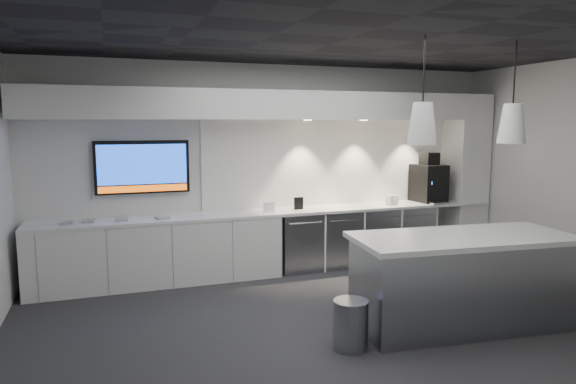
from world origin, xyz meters
name	(u,v)px	position (x,y,z in m)	size (l,w,h in m)	color
floor	(346,325)	(0.00, 0.00, 0.00)	(7.00, 7.00, 0.00)	#2E2E30
ceiling	(351,37)	(0.00, 0.00, 3.00)	(7.00, 7.00, 0.00)	black
wall_back	(274,167)	(0.00, 2.50, 1.50)	(7.00, 7.00, 0.00)	silver
wall_front	(539,238)	(0.00, -2.50, 1.50)	(7.00, 7.00, 0.00)	silver
back_counter	(281,212)	(0.00, 2.17, 0.88)	(6.80, 0.65, 0.04)	white
left_base_cabinets	(159,252)	(-1.75, 2.17, 0.43)	(3.30, 0.63, 0.86)	white
fridge_unit_a	(298,241)	(0.25, 2.17, 0.42)	(0.60, 0.61, 0.85)	gray
fridge_unit_b	(336,238)	(0.88, 2.17, 0.42)	(0.60, 0.61, 0.85)	gray
fridge_unit_c	(373,235)	(1.51, 2.17, 0.42)	(0.60, 0.61, 0.85)	gray
fridge_unit_d	(408,232)	(2.14, 2.17, 0.42)	(0.60, 0.61, 0.85)	gray
backsplash	(348,162)	(1.20, 2.48, 1.55)	(4.60, 0.03, 1.30)	white
soffit	(281,105)	(0.00, 2.20, 2.40)	(6.90, 0.60, 0.40)	white
column	(465,175)	(3.20, 2.20, 1.30)	(0.55, 0.55, 2.60)	white
wall_tv	(143,167)	(-1.90, 2.45, 1.56)	(1.25, 0.07, 0.72)	black
island	(461,280)	(1.15, -0.39, 0.50)	(2.41, 1.21, 0.99)	gray
bin	(351,324)	(-0.21, -0.52, 0.24)	(0.34, 0.34, 0.48)	gray
coffee_machine	(429,181)	(2.50, 2.20, 1.22)	(0.47, 0.63, 0.79)	black
sign_black	(299,203)	(0.26, 2.17, 0.99)	(0.14, 0.02, 0.18)	black
sign_white	(269,207)	(-0.21, 2.09, 0.97)	(0.18, 0.02, 0.14)	white
cup_cluster	(392,200)	(1.77, 2.09, 0.97)	(0.17, 0.17, 0.14)	silver
tray_a	(66,223)	(-2.87, 2.12, 0.91)	(0.16, 0.16, 0.03)	#9E9E9E
tray_b	(89,221)	(-2.61, 2.15, 0.91)	(0.16, 0.16, 0.03)	#9E9E9E
tray_c	(121,220)	(-2.21, 2.13, 0.91)	(0.16, 0.16, 0.03)	#9E9E9E
tray_d	(162,218)	(-1.70, 2.09, 0.91)	(0.16, 0.16, 0.03)	#9E9E9E
pendant_left	(422,123)	(0.60, -0.39, 2.15)	(0.29, 0.29, 1.12)	white
pendant_right	(512,123)	(1.71, -0.39, 2.15)	(0.29, 0.29, 1.12)	white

